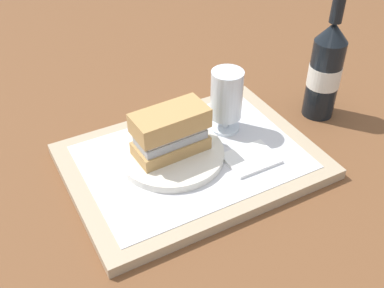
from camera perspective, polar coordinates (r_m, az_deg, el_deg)
ground_plane at (r=0.85m, az=0.00°, el=-2.65°), size 3.00×3.00×0.00m
tray at (r=0.84m, az=0.00°, el=-2.14°), size 0.44×0.32×0.02m
placemat at (r=0.83m, az=0.00°, el=-1.58°), size 0.38×0.27×0.00m
plate at (r=0.83m, az=-2.57°, el=-1.21°), size 0.19×0.19×0.01m
sandwich at (r=0.80m, az=-2.46°, el=1.64°), size 0.14×0.07×0.08m
beer_glass at (r=0.86m, az=4.26°, el=5.58°), size 0.06×0.06×0.12m
napkin_folded at (r=0.83m, az=7.26°, el=-1.78°), size 0.09×0.07×0.01m
beer_bottle at (r=0.96m, az=16.10°, el=8.82°), size 0.07×0.07×0.27m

